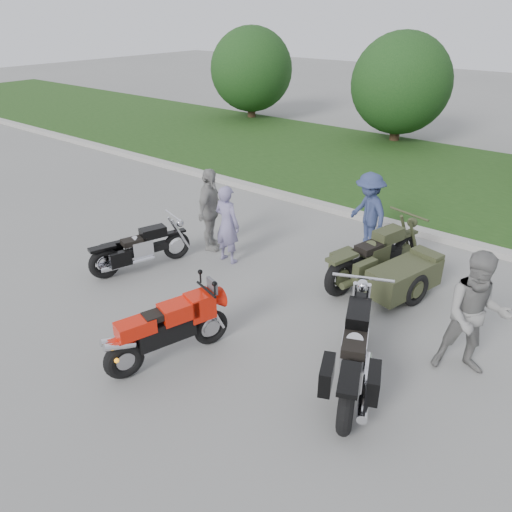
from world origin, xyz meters
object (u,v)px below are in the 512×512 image
Objects in this scene: sportbike_red at (166,329)px; cruiser_sidecar at (390,270)px; person_denim at (368,212)px; cruiser_left at (137,250)px; person_grey at (475,315)px; person_stripe at (227,224)px; cruiser_right at (354,356)px; person_back at (210,210)px.

sportbike_red is 0.78× the size of cruiser_sidecar.
sportbike_red is at bearing -65.33° from person_denim.
person_grey is at bearing 26.88° from cruiser_left.
cruiser_sidecar is at bearing -162.64° from person_stripe.
person_stripe reaches higher than cruiser_left.
person_stripe is 0.86× the size of person_grey.
sportbike_red is 1.20× the size of person_stripe.
sportbike_red is at bearing -177.04° from cruiser_right.
cruiser_sidecar is at bearing 46.39° from cruiser_left.
cruiser_sidecar is (-0.73, 2.68, -0.05)m from cruiser_right.
person_denim is (0.50, 5.25, 0.30)m from sportbike_red.
sportbike_red is at bearing -13.33° from cruiser_left.
cruiser_sidecar reaches higher than cruiser_left.
sportbike_red is 3.06m from cruiser_left.
sportbike_red is 3.34m from person_stripe.
cruiser_sidecar is (4.28, 2.30, 0.04)m from cruiser_left.
cruiser_left is at bearing 151.84° from cruiser_right.
cruiser_sidecar is 3.90m from person_back.
person_back is at bearing -155.93° from cruiser_sidecar.
cruiser_sidecar is 1.55× the size of person_stripe.
sportbike_red is 2.69m from cruiser_right.
cruiser_left is 1.16× the size of person_back.
cruiser_right is 4.98m from person_back.
cruiser_right is at bearing 43.69° from sportbike_red.
cruiser_right reaches higher than cruiser_sidecar.
cruiser_left is 1.85m from person_stripe.
cruiser_right is at bearing -136.16° from person_back.
cruiser_right reaches higher than sportbike_red.
person_denim is at bearing 91.49° from cruiser_right.
cruiser_left is at bearing -137.87° from cruiser_sidecar.
person_denim reaches higher than cruiser_right.
cruiser_right reaches higher than cruiser_left.
cruiser_left is 6.22m from person_grey.
person_back reaches higher than person_denim.
person_denim reaches higher than cruiser_left.
person_grey is 5.69m from person_back.
person_back is at bearing 132.47° from cruiser_right.
person_denim reaches higher than person_stripe.
person_back is at bearing -16.45° from person_stripe.
cruiser_left is at bearing 141.38° from person_back.
cruiser_sidecar is at bearing -18.86° from person_denim.
person_back reaches higher than cruiser_left.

